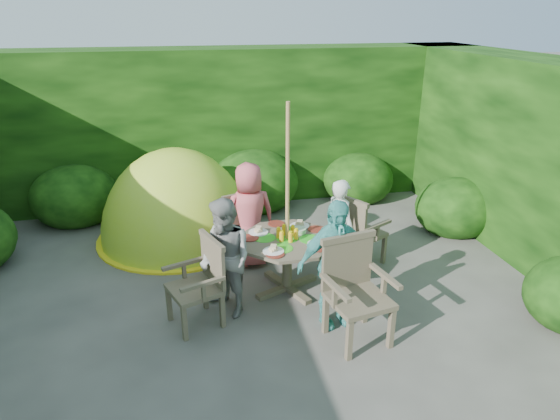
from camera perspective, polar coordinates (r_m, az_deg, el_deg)
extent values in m
plane|color=#494741|center=(5.34, -3.55, -13.17)|extent=(60.00, 60.00, 0.00)
cube|color=black|center=(8.54, -7.78, 9.52)|extent=(9.00, 1.00, 2.50)
cylinder|color=#483F2F|center=(5.80, 0.81, -6.39)|extent=(0.11, 0.11, 0.62)
cube|color=#483F2F|center=(5.94, 0.80, -8.80)|extent=(0.79, 0.41, 0.05)
cube|color=#483F2F|center=(5.94, 0.80, -8.80)|extent=(0.41, 0.79, 0.05)
cylinder|color=#483F2F|center=(5.65, 0.83, -3.45)|extent=(1.50, 1.50, 0.04)
cylinder|color=green|center=(5.42, 0.14, -4.40)|extent=(0.26, 0.26, 0.00)
cylinder|color=green|center=(5.64, 3.48, -3.34)|extent=(0.26, 0.26, 0.00)
cylinder|color=green|center=(5.66, -1.80, -3.19)|extent=(0.26, 0.26, 0.00)
cylinder|color=green|center=(5.87, 1.47, -2.22)|extent=(0.26, 0.26, 0.00)
cylinder|color=green|center=(5.65, 0.83, -3.27)|extent=(0.26, 0.26, 0.00)
cylinder|color=white|center=(5.95, 2.26, -1.83)|extent=(0.23, 0.23, 0.01)
cylinder|color=white|center=(5.79, -2.49, -2.55)|extent=(0.23, 0.23, 0.01)
cylinder|color=white|center=(5.34, -0.76, -4.73)|extent=(0.23, 0.23, 0.01)
cylinder|color=white|center=(5.52, 4.32, -3.87)|extent=(0.23, 0.23, 0.01)
cylinder|color=red|center=(5.88, 4.15, -2.18)|extent=(0.20, 0.20, 0.01)
cylinder|color=red|center=(6.01, -0.42, -1.57)|extent=(0.20, 0.20, 0.01)
cylinder|color=red|center=(5.66, -3.45, -3.18)|extent=(0.20, 0.20, 0.01)
cylinder|color=red|center=(5.28, -0.57, -5.06)|extent=(0.20, 0.20, 0.01)
cylinder|color=red|center=(5.43, 4.45, -4.33)|extent=(0.20, 0.20, 0.01)
cylinder|color=#549C3C|center=(5.78, 2.18, -2.35)|extent=(0.16, 0.16, 0.05)
cylinder|color=olive|center=(5.47, 0.86, 0.89)|extent=(0.06, 0.06, 2.20)
cube|color=#483F2F|center=(6.46, 9.31, -2.64)|extent=(0.65, 0.66, 0.05)
cube|color=#483F2F|center=(6.58, 11.79, -4.38)|extent=(0.06, 0.06, 0.40)
cube|color=#483F2F|center=(6.81, 9.05, -3.20)|extent=(0.06, 0.06, 0.40)
cube|color=#483F2F|center=(6.28, 9.36, -5.51)|extent=(0.06, 0.06, 0.40)
cube|color=#483F2F|center=(6.53, 6.59, -4.23)|extent=(0.06, 0.06, 0.40)
cube|color=#483F2F|center=(6.19, 8.05, -1.05)|extent=(0.27, 0.46, 0.48)
cube|color=#483F2F|center=(6.24, 11.13, -1.76)|extent=(0.44, 0.27, 0.04)
cube|color=#483F2F|center=(6.53, 7.78, -0.43)|extent=(0.44, 0.27, 0.04)
cube|color=#483F2F|center=(5.24, -9.79, -8.96)|extent=(0.62, 0.63, 0.05)
cube|color=#483F2F|center=(5.45, -12.56, -10.40)|extent=(0.06, 0.06, 0.40)
cube|color=#483F2F|center=(5.12, -10.86, -12.58)|extent=(0.06, 0.06, 0.40)
cube|color=#483F2F|center=(5.58, -8.54, -9.29)|extent=(0.06, 0.06, 0.40)
cube|color=#483F2F|center=(5.25, -6.61, -11.32)|extent=(0.06, 0.06, 0.40)
cube|color=#483F2F|center=(5.19, -7.67, -5.90)|extent=(0.21, 0.47, 0.47)
cube|color=#483F2F|center=(5.35, -10.98, -6.05)|extent=(0.46, 0.21, 0.04)
cube|color=#483F2F|center=(4.95, -8.78, -8.35)|extent=(0.46, 0.21, 0.04)
cube|color=#483F2F|center=(6.65, -5.19, -1.72)|extent=(0.61, 0.60, 0.05)
cube|color=#483F2F|center=(6.99, -4.35, -2.34)|extent=(0.06, 0.06, 0.39)
cube|color=#483F2F|center=(6.84, -7.44, -3.05)|extent=(0.06, 0.06, 0.39)
cube|color=#483F2F|center=(6.66, -2.76, -3.60)|extent=(0.06, 0.06, 0.39)
cube|color=#483F2F|center=(6.49, -5.98, -4.39)|extent=(0.06, 0.06, 0.39)
cube|color=#483F2F|center=(6.37, -4.39, -0.34)|extent=(0.47, 0.19, 0.47)
cube|color=#483F2F|center=(6.68, -3.37, 0.17)|extent=(0.20, 0.46, 0.04)
cube|color=#483F2F|center=(6.49, -7.19, -0.64)|extent=(0.20, 0.46, 0.04)
cube|color=#483F2F|center=(4.96, 9.02, -10.16)|extent=(0.64, 0.63, 0.05)
cube|color=#483F2F|center=(4.82, 7.92, -14.47)|extent=(0.06, 0.06, 0.44)
cube|color=#483F2F|center=(5.04, 12.59, -13.02)|extent=(0.06, 0.06, 0.44)
cube|color=#483F2F|center=(5.15, 5.23, -11.70)|extent=(0.06, 0.06, 0.44)
cube|color=#483F2F|center=(5.36, 9.70, -10.49)|extent=(0.06, 0.06, 0.44)
cube|color=#483F2F|center=(5.00, 7.69, -5.99)|extent=(0.55, 0.15, 0.53)
cube|color=#483F2F|center=(4.73, 6.31, -8.76)|extent=(0.16, 0.53, 0.04)
cube|color=#483F2F|center=(4.99, 11.88, -7.34)|extent=(0.16, 0.53, 0.04)
imported|color=silver|center=(6.14, 6.87, -1.89)|extent=(0.43, 0.51, 1.21)
imported|color=gray|center=(5.27, -6.24, -5.54)|extent=(0.74, 0.79, 1.30)
imported|color=#D0555E|center=(6.25, -3.50, -0.59)|extent=(0.72, 0.53, 1.35)
imported|color=#4AAEA7|center=(5.08, 6.20, -6.14)|extent=(0.85, 0.46, 1.37)
ellipsoid|color=#B6D929|center=(7.40, -11.49, -2.99)|extent=(2.73, 2.73, 2.61)
ellipsoid|color=black|center=(6.78, -9.28, -5.25)|extent=(0.82, 0.61, 0.90)
cylinder|color=yellow|center=(7.39, -11.50, -2.88)|extent=(2.28, 2.28, 0.03)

